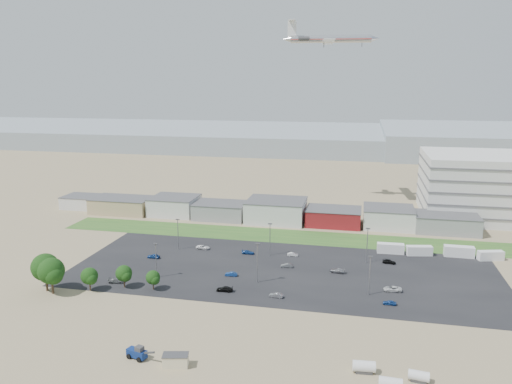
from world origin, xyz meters
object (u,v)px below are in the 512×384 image
(parked_car_3, at_px, (225,289))
(parked_car_7, at_px, (287,265))
(parked_car_6, at_px, (248,252))
(parked_car_11, at_px, (293,254))
(parked_car_9, at_px, (203,247))
(parked_car_12, at_px, (337,271))
(tree_far_left, at_px, (45,270))
(parked_car_4, at_px, (231,274))
(parked_car_10, at_px, (117,281))
(airliner, at_px, (331,39))
(parked_car_13, at_px, (276,295))
(parked_car_0, at_px, (393,289))
(box_trailer_a, at_px, (391,248))
(portable_shed, at_px, (176,360))
(telehandler, at_px, (137,352))
(parked_car_8, at_px, (389,261))
(parked_car_2, at_px, (390,303))
(storage_tank_nw, at_px, (364,366))
(parked_car_5, at_px, (154,256))

(parked_car_3, xyz_separation_m, parked_car_7, (12.96, 20.15, -0.06))
(parked_car_6, bearing_deg, parked_car_11, -86.10)
(parked_car_9, height_order, parked_car_12, parked_car_9)
(tree_far_left, distance_m, parked_car_4, 48.04)
(parked_car_10, xyz_separation_m, parked_car_12, (57.16, 19.74, -0.03))
(airliner, height_order, parked_car_13, airliner)
(tree_far_left, relative_size, parked_car_10, 2.55)
(parked_car_3, bearing_deg, parked_car_10, -90.14)
(parked_car_3, height_order, parked_car_10, parked_car_10)
(parked_car_0, xyz_separation_m, parked_car_6, (-42.61, 19.93, -0.07))
(box_trailer_a, distance_m, airliner, 96.12)
(box_trailer_a, height_order, airliner, airliner)
(portable_shed, bearing_deg, parked_car_12, 51.13)
(parked_car_13, bearing_deg, parked_car_0, 115.02)
(telehandler, height_order, parked_car_12, telehandler)
(parked_car_12, bearing_deg, parked_car_0, 61.85)
(box_trailer_a, bearing_deg, parked_car_12, -128.64)
(box_trailer_a, bearing_deg, parked_car_8, -96.24)
(parked_car_6, bearing_deg, parked_car_7, -123.68)
(parked_car_7, height_order, parked_car_10, parked_car_10)
(parked_car_3, xyz_separation_m, parked_car_13, (13.56, -0.90, -0.04))
(parked_car_9, bearing_deg, box_trailer_a, -81.61)
(parked_car_2, relative_size, parked_car_12, 0.76)
(parked_car_0, xyz_separation_m, parked_car_2, (-1.10, -8.35, -0.09))
(tree_far_left, relative_size, parked_car_3, 2.63)
(parked_car_3, bearing_deg, parked_car_11, 154.51)
(portable_shed, distance_m, parked_car_10, 45.83)
(portable_shed, xyz_separation_m, parked_car_0, (41.58, 44.42, -0.59))
(tree_far_left, xyz_separation_m, parked_car_0, (86.58, 18.44, -4.98))
(parked_car_4, xyz_separation_m, parked_car_13, (14.57, -11.25, 0.02))
(parked_car_13, bearing_deg, storage_tank_nw, 42.19)
(parked_car_8, bearing_deg, box_trailer_a, 1.38)
(tree_far_left, bearing_deg, parked_car_3, 11.81)
(parked_car_4, xyz_separation_m, parked_car_7, (13.98, 9.80, 0.00))
(box_trailer_a, bearing_deg, tree_far_left, -152.56)
(telehandler, relative_size, airliner, 0.16)
(parked_car_10, height_order, parked_car_13, parked_car_10)
(parked_car_10, bearing_deg, parked_car_5, -12.57)
(storage_tank_nw, distance_m, parked_car_10, 70.95)
(airliner, relative_size, parked_car_13, 11.50)
(parked_car_0, height_order, parked_car_11, parked_car_0)
(box_trailer_a, height_order, parked_car_0, box_trailer_a)
(parked_car_0, xyz_separation_m, parked_car_10, (-71.70, -9.88, 0.00))
(storage_tank_nw, relative_size, parked_car_0, 0.90)
(parked_car_7, relative_size, parked_car_12, 0.81)
(parked_car_2, bearing_deg, parked_car_9, -114.67)
(parked_car_4, bearing_deg, parked_car_3, 1.44)
(telehandler, xyz_separation_m, box_trailer_a, (50.72, 73.63, 0.18))
(parked_car_3, distance_m, parked_car_7, 23.96)
(box_trailer_a, height_order, parked_car_10, box_trailer_a)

